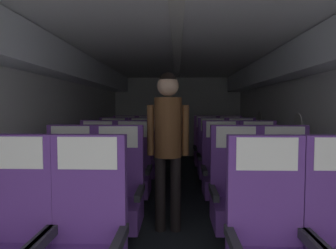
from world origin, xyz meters
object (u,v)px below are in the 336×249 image
at_px(seat_a_right_window, 269,249).
at_px(seat_c_left_aisle, 132,173).
at_px(seat_e_left_window, 124,150).
at_px(seat_e_right_aisle, 230,150).
at_px(seat_b_left_aisle, 117,196).
at_px(seat_c_right_aisle, 259,174).
at_px(seat_d_right_window, 213,160).
at_px(seat_a_left_aisle, 84,246).
at_px(seat_b_left_window, 68,195).
at_px(seat_d_right_aisle, 242,160).
at_px(seat_a_left_window, 9,245).
at_px(seat_b_right_aisle, 287,197).
at_px(flight_attendant, 168,134).
at_px(seat_b_right_window, 237,197).
at_px(seat_d_left_window, 113,159).
at_px(seat_c_left_window, 97,173).
at_px(seat_e_right_window, 207,150).
at_px(seat_c_right_window, 221,174).
at_px(seat_e_left_aisle, 148,150).
at_px(seat_d_left_aisle, 143,159).

bearing_deg(seat_a_right_window, seat_c_left_aisle, 119.92).
distance_m(seat_e_left_window, seat_e_right_aisle, 2.01).
xyz_separation_m(seat_b_left_aisle, seat_c_right_aisle, (1.56, 0.97, 0.00)).
xyz_separation_m(seat_b_left_aisle, seat_d_right_window, (1.11, 1.93, 0.00)).
xyz_separation_m(seat_a_left_aisle, seat_b_left_window, (-0.47, 0.98, 0.00)).
xyz_separation_m(seat_a_left_aisle, seat_d_right_aisle, (1.55, 2.89, 0.00)).
xyz_separation_m(seat_a_right_window, seat_b_left_window, (-1.55, 0.98, 0.00)).
height_order(seat_a_left_window, seat_e_right_aisle, same).
bearing_deg(seat_b_right_aisle, seat_c_right_aisle, 89.11).
bearing_deg(seat_c_right_aisle, seat_a_left_aisle, -128.77).
bearing_deg(seat_d_right_aisle, flight_attendant, -125.03).
bearing_deg(seat_d_right_aisle, seat_b_right_window, -103.44).
distance_m(seat_d_left_window, seat_d_right_aisle, 2.02).
height_order(seat_c_left_window, seat_e_right_window, same).
distance_m(seat_c_right_window, seat_e_right_aisle, 2.00).
height_order(seat_c_right_aisle, seat_d_right_window, same).
bearing_deg(seat_e_right_window, seat_d_right_window, -89.67).
bearing_deg(seat_d_left_window, seat_a_left_aisle, -80.70).
relative_size(seat_b_left_aisle, seat_b_right_window, 1.00).
bearing_deg(flight_attendant, seat_a_left_window, 52.06).
xyz_separation_m(seat_b_left_window, seat_b_right_window, (1.56, 0.01, 0.00)).
xyz_separation_m(seat_a_left_aisle, seat_e_left_aisle, (-0.01, 3.88, 0.00)).
bearing_deg(seat_e_left_window, seat_d_left_window, -90.71).
bearing_deg(seat_b_right_window, seat_d_right_aisle, 76.56).
height_order(seat_c_left_window, seat_c_right_aisle, same).
height_order(seat_c_right_window, seat_e_right_aisle, same).
height_order(seat_b_left_window, seat_c_left_aisle, same).
xyz_separation_m(seat_b_left_window, seat_d_right_aisle, (2.01, 1.91, 0.00)).
relative_size(seat_b_left_window, seat_e_left_aisle, 1.00).
relative_size(seat_a_right_window, seat_c_right_aisle, 1.00).
bearing_deg(seat_c_right_aisle, seat_d_left_aisle, 148.32).
distance_m(seat_b_left_aisle, seat_e_left_window, 2.93).
bearing_deg(seat_d_right_aisle, seat_d_left_aisle, 179.48).
xyz_separation_m(seat_a_right_window, flight_attendant, (-0.64, 1.32, 0.55)).
xyz_separation_m(seat_c_right_aisle, seat_d_left_window, (-2.03, 0.95, 0.00)).
bearing_deg(seat_a_right_window, seat_b_right_window, 89.61).
xyz_separation_m(seat_c_left_window, flight_attendant, (0.92, -0.62, 0.55)).
relative_size(seat_a_left_aisle, seat_e_right_window, 1.00).
bearing_deg(seat_e_right_aisle, seat_e_right_window, -177.50).
distance_m(seat_a_right_window, seat_c_left_aisle, 2.22).
xyz_separation_m(seat_d_right_aisle, seat_d_right_window, (-0.45, 0.01, 0.00)).
height_order(seat_e_left_aisle, seat_e_right_window, same).
xyz_separation_m(seat_c_left_window, seat_d_right_window, (1.57, 0.96, 0.00)).
relative_size(seat_b_left_window, seat_e_right_window, 1.00).
distance_m(seat_a_left_window, seat_e_right_aisle, 4.37).
relative_size(seat_c_right_window, seat_e_left_aisle, 1.00).
bearing_deg(seat_a_left_window, seat_a_right_window, 0.07).
distance_m(seat_b_right_window, seat_c_left_window, 1.83).
bearing_deg(seat_c_right_window, seat_d_right_aisle, 64.62).
bearing_deg(seat_a_left_window, seat_e_right_aisle, 62.65).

